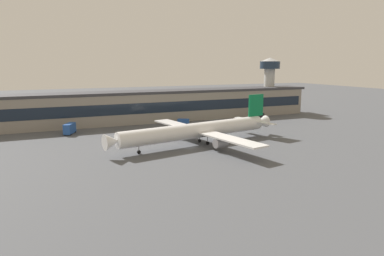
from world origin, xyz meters
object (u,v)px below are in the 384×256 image
object	(u,v)px
catering_truck	(70,128)
crew_van	(183,121)
airliner	(199,130)
control_tower	(269,78)
stair_truck	(259,116)

from	to	relation	value
catering_truck	crew_van	bearing A→B (deg)	2.56
catering_truck	crew_van	xyz separation A→B (m)	(48.27, 2.16, -0.83)
airliner	catering_truck	size ratio (longest dim) A/B	8.47
airliner	catering_truck	distance (m)	52.73
crew_van	airliner	bearing A→B (deg)	-104.09
control_tower	stair_truck	world-z (taller)	control_tower
airliner	crew_van	xyz separation A→B (m)	(9.49, 37.81, -3.39)
stair_truck	crew_van	distance (m)	37.86
airliner	control_tower	size ratio (longest dim) A/B	2.14
airliner	stair_truck	bearing A→B (deg)	35.75
stair_truck	catering_truck	distance (m)	85.94
airliner	crew_van	world-z (taller)	airliner
control_tower	airliner	bearing A→B (deg)	-140.86
control_tower	stair_truck	distance (m)	34.46
control_tower	catering_truck	size ratio (longest dim) A/B	3.96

